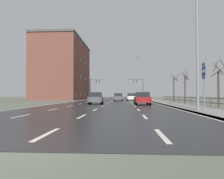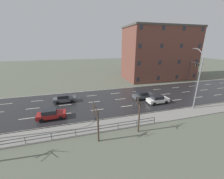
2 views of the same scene
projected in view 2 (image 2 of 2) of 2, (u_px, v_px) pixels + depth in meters
name	position (u px, v px, depth m)	size (l,w,h in m)	color
ground_plane	(176.00, 93.00, 31.66)	(160.00, 160.00, 0.12)	#5B6051
road_asphalt_strip	(216.00, 89.00, 34.70)	(14.00, 120.00, 0.03)	#232326
guardrail	(38.00, 137.00, 15.57)	(0.07, 29.91, 1.00)	#515459
street_lamp_midground	(198.00, 81.00, 22.52)	(2.36, 0.24, 10.13)	slate
traffic_signal_left	(193.00, 68.00, 39.24)	(4.48, 0.36, 6.00)	#38383A
car_near_left	(158.00, 99.00, 25.99)	(1.92, 4.14, 1.57)	silver
car_distant	(51.00, 114.00, 20.55)	(1.91, 4.14, 1.57)	maroon
car_far_right	(143.00, 95.00, 28.02)	(1.93, 4.15, 1.57)	#474C51
car_far_left	(64.00, 98.00, 26.40)	(2.00, 4.18, 1.57)	#474C51
brick_building	(160.00, 53.00, 43.08)	(10.88, 21.85, 15.77)	brown
bare_tree_mid	(98.00, 124.00, 15.31)	(1.02, 0.68, 5.06)	#423328
bare_tree_far	(139.00, 115.00, 17.02)	(1.18, 1.27, 4.91)	#423328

